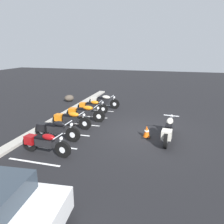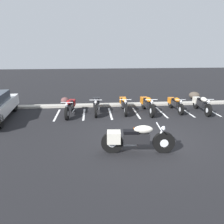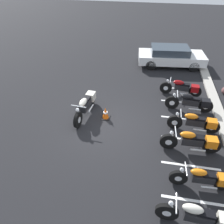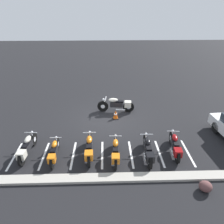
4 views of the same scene
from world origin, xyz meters
The scene contains 18 objects.
ground centered at (0.00, 0.00, 0.00)m, with size 60.00×60.00×0.00m, color black.
motorcycle_cream_featured centered at (-0.69, -1.10, 0.51)m, with size 2.45×0.69×0.96m.
parked_bike_0 centered at (-3.22, 3.48, 0.45)m, with size 0.61×2.16×0.85m.
parked_bike_1 centered at (-1.85, 3.79, 0.47)m, with size 0.63×2.23×0.88m.
parked_bike_2 centered at (-0.33, 3.82, 0.45)m, with size 0.61×2.17×0.85m.
parked_bike_3 centered at (0.90, 3.57, 0.47)m, with size 0.64×2.27×0.89m.
parked_bike_4 centered at (2.53, 3.74, 0.42)m, with size 0.56×2.01×0.79m.
parked_bike_5 centered at (3.88, 3.42, 0.46)m, with size 0.62×2.21×0.87m.
concrete_curb centered at (0.00, 5.12, 0.06)m, with size 18.00×0.50×0.12m, color #A8A399.
landscape_rock_0 centered at (4.94, 6.47, 0.25)m, with size 0.73×0.60×0.49m, color #483F36.
traffic_cone centered at (-0.51, -0.14, 0.26)m, with size 0.40×0.40×0.57m.
stall_line_0 centered at (-3.92, 3.48, 0.00)m, with size 0.10×2.10×0.00m, color white.
stall_line_1 centered at (-2.51, 3.48, 0.00)m, with size 0.10×2.10×0.00m, color white.
stall_line_2 centered at (-1.11, 3.48, 0.00)m, with size 0.10×2.10×0.00m, color white.
stall_line_3 centered at (0.30, 3.48, 0.00)m, with size 0.10×2.10×0.00m, color white.
stall_line_4 centered at (1.71, 3.48, 0.00)m, with size 0.10×2.10×0.00m, color white.
stall_line_5 centered at (3.12, 3.48, 0.00)m, with size 0.10×2.10×0.00m, color white.
stall_line_6 centered at (4.52, 3.48, 0.00)m, with size 0.10×2.10×0.00m, color white.
Camera 1 is at (-9.91, -1.14, 3.95)m, focal length 35.00 mm.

